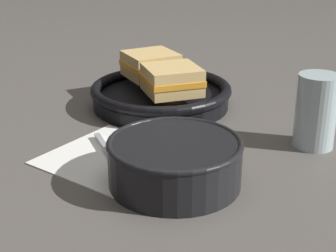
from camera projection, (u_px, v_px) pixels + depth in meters
The scene contains 8 objects.
ground_plane at pixel (165, 163), 0.72m from camera, with size 4.00×4.00×0.00m, color #56514C.
napkin at pixel (121, 159), 0.73m from camera, with size 0.22×0.19×0.00m.
soup_bowl at pixel (175, 159), 0.66m from camera, with size 0.17×0.17×0.06m.
spoon at pixel (116, 163), 0.70m from camera, with size 0.13×0.11×0.01m.
skillet at pixel (161, 95), 0.93m from camera, with size 0.26×0.26×0.04m.
sandwich_near_left at pixel (172, 80), 0.87m from camera, with size 0.13×0.13×0.05m.
sandwich_near_right at pixel (151, 65), 0.96m from camera, with size 0.12×0.12×0.05m.
drinking_glass at pixel (316, 111), 0.76m from camera, with size 0.06×0.06×0.11m.
Camera 1 is at (0.35, -0.55, 0.32)m, focal length 55.00 mm.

